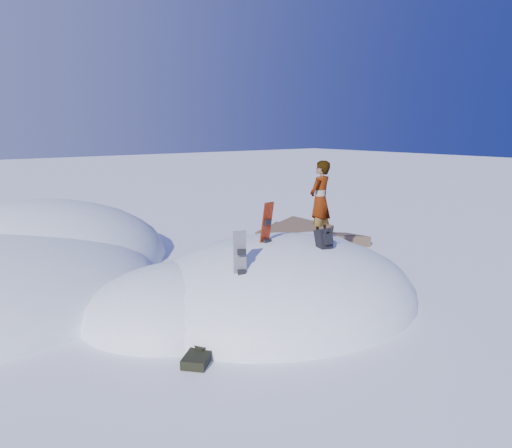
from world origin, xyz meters
TOP-DOWN VIEW (x-y plane):
  - ground at (0.00, 0.00)m, footprint 120.00×120.00m
  - snow_mound at (-0.17, 0.24)m, footprint 8.00×6.00m
  - rock_outcrop at (3.72, 3.01)m, footprint 4.68×4.41m
  - snowboard_red at (-0.40, -0.02)m, footprint 0.32×0.30m
  - snowboard_dark at (-1.74, -0.88)m, footprint 0.27×0.23m
  - backpack at (0.50, -0.95)m, footprint 0.34×0.41m
  - gear_pile at (-3.13, -1.55)m, footprint 0.81×0.71m
  - person at (1.40, 0.08)m, footprint 0.80×0.63m

SIDE VIEW (x-z plane):
  - ground at x=0.00m, z-range 0.00..0.00m
  - snow_mound at x=-0.17m, z-range -1.50..1.50m
  - rock_outcrop at x=3.72m, z-range -0.82..0.85m
  - gear_pile at x=-3.13m, z-range 0.00..0.21m
  - snowboard_dark at x=-1.74m, z-range 0.70..2.06m
  - backpack at x=0.50m, z-range 1.33..1.85m
  - snowboard_red at x=-0.40m, z-range 0.91..2.41m
  - person at x=1.40m, z-range 1.29..3.23m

